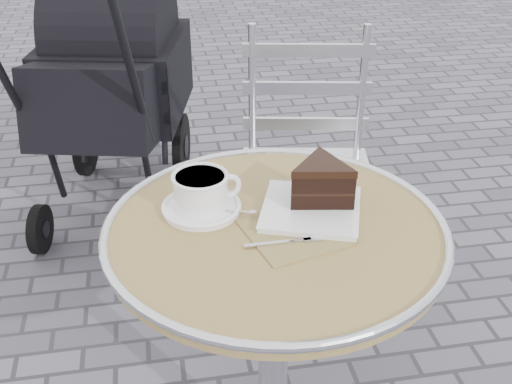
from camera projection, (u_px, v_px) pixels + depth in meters
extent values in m
cylinder|color=silver|center=(273.00, 357.00, 1.51)|extent=(0.07, 0.07, 0.67)
cylinder|color=tan|center=(275.00, 233.00, 1.33)|extent=(0.70, 0.70, 0.03)
torus|color=silver|center=(276.00, 227.00, 1.33)|extent=(0.72, 0.72, 0.02)
cylinder|color=white|center=(201.00, 208.00, 1.38)|extent=(0.17, 0.17, 0.01)
cylinder|color=white|center=(201.00, 191.00, 1.36)|extent=(0.13, 0.13, 0.07)
torus|color=white|center=(229.00, 186.00, 1.38)|extent=(0.06, 0.02, 0.06)
cylinder|color=#D0B68A|center=(200.00, 178.00, 1.34)|extent=(0.10, 0.10, 0.01)
cube|color=olive|center=(294.00, 232.00, 1.31)|extent=(0.22, 0.22, 0.00)
cube|color=white|center=(311.00, 210.00, 1.37)|extent=(0.26, 0.26, 0.01)
cylinder|color=silver|center=(251.00, 275.00, 1.99)|extent=(0.02, 0.02, 0.47)
cylinder|color=silver|center=(364.00, 276.00, 1.99)|extent=(0.02, 0.02, 0.47)
cylinder|color=silver|center=(253.00, 215.00, 2.30)|extent=(0.02, 0.02, 0.47)
cylinder|color=silver|center=(351.00, 216.00, 2.30)|extent=(0.02, 0.02, 0.47)
cube|color=silver|center=(307.00, 180.00, 2.02)|extent=(0.49, 0.49, 0.02)
cube|color=black|center=(107.00, 97.00, 2.52)|extent=(0.60, 0.80, 0.43)
cylinder|color=black|center=(40.00, 229.00, 2.47)|extent=(0.08, 0.20, 0.19)
cylinder|color=black|center=(156.00, 233.00, 2.44)|extent=(0.08, 0.20, 0.19)
cylinder|color=black|center=(86.00, 144.00, 3.00)|extent=(0.11, 0.30, 0.30)
cylinder|color=black|center=(181.00, 146.00, 2.97)|extent=(0.11, 0.30, 0.30)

